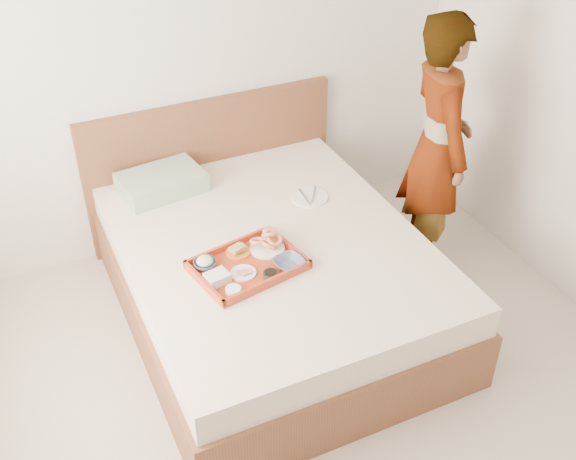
% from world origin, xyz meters
% --- Properties ---
extents(ground, '(3.50, 4.00, 0.01)m').
position_xyz_m(ground, '(0.00, 0.00, 0.00)').
color(ground, '#BCAF9F').
rests_on(ground, ground).
extents(wall_back, '(3.50, 0.01, 2.60)m').
position_xyz_m(wall_back, '(0.00, 2.00, 1.30)').
color(wall_back, silver).
rests_on(wall_back, ground).
extents(bed, '(1.65, 2.00, 0.53)m').
position_xyz_m(bed, '(0.07, 1.00, 0.27)').
color(bed, brown).
rests_on(bed, ground).
extents(headboard, '(1.65, 0.06, 0.95)m').
position_xyz_m(headboard, '(0.07, 1.97, 0.47)').
color(headboard, brown).
rests_on(headboard, ground).
extents(pillow, '(0.52, 0.39, 0.12)m').
position_xyz_m(pillow, '(-0.32, 1.75, 0.59)').
color(pillow, '#A1B89F').
rests_on(pillow, bed).
extents(tray, '(0.60, 0.49, 0.05)m').
position_xyz_m(tray, '(-0.14, 0.83, 0.55)').
color(tray, '#AB351E').
rests_on(tray, bed).
extents(prawn_plate, '(0.22, 0.22, 0.01)m').
position_xyz_m(prawn_plate, '(0.01, 0.92, 0.55)').
color(prawn_plate, white).
rests_on(prawn_plate, tray).
extents(navy_bowl_big, '(0.18, 0.18, 0.04)m').
position_xyz_m(navy_bowl_big, '(0.05, 0.74, 0.56)').
color(navy_bowl_big, '#1E2350').
rests_on(navy_bowl_big, tray).
extents(sauce_dish, '(0.09, 0.09, 0.03)m').
position_xyz_m(sauce_dish, '(-0.07, 0.70, 0.56)').
color(sauce_dish, black).
rests_on(sauce_dish, tray).
extents(meat_plate, '(0.16, 0.16, 0.01)m').
position_xyz_m(meat_plate, '(-0.18, 0.78, 0.55)').
color(meat_plate, white).
rests_on(meat_plate, tray).
extents(bread_plate, '(0.15, 0.15, 0.01)m').
position_xyz_m(bread_plate, '(-0.14, 0.96, 0.55)').
color(bread_plate, orange).
rests_on(bread_plate, tray).
extents(salad_bowl, '(0.14, 0.14, 0.04)m').
position_xyz_m(salad_bowl, '(-0.34, 0.92, 0.56)').
color(salad_bowl, '#1E2350').
rests_on(salad_bowl, tray).
extents(plastic_tub, '(0.13, 0.11, 0.05)m').
position_xyz_m(plastic_tub, '(-0.32, 0.78, 0.57)').
color(plastic_tub, silver).
rests_on(plastic_tub, tray).
extents(cheese_round, '(0.09, 0.09, 0.03)m').
position_xyz_m(cheese_round, '(-0.28, 0.67, 0.56)').
color(cheese_round, white).
rests_on(cheese_round, tray).
extents(dinner_plate, '(0.29, 0.29, 0.01)m').
position_xyz_m(dinner_plate, '(0.44, 1.30, 0.54)').
color(dinner_plate, white).
rests_on(dinner_plate, bed).
extents(person, '(0.52, 0.67, 1.61)m').
position_xyz_m(person, '(1.17, 1.09, 0.81)').
color(person, white).
rests_on(person, ground).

